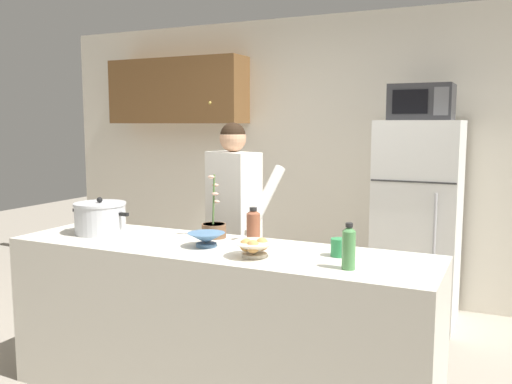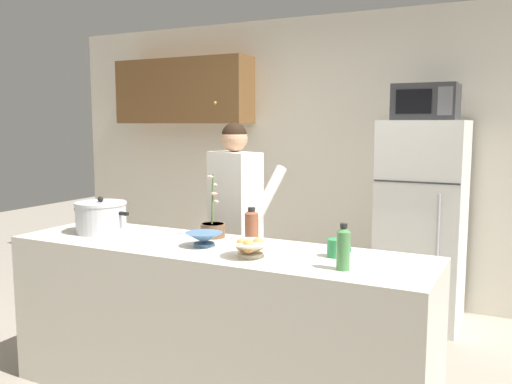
% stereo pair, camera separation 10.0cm
% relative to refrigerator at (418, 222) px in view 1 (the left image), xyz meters
% --- Properties ---
extents(back_wall_unit, '(6.00, 0.48, 2.60)m').
position_rel_refrigerator_xyz_m(back_wall_unit, '(-1.07, 0.42, 0.57)').
color(back_wall_unit, silver).
rests_on(back_wall_unit, ground).
extents(kitchen_island, '(2.50, 0.68, 0.92)m').
position_rel_refrigerator_xyz_m(kitchen_island, '(-0.84, -1.85, -0.36)').
color(kitchen_island, silver).
rests_on(kitchen_island, ground).
extents(refrigerator, '(0.64, 0.68, 1.64)m').
position_rel_refrigerator_xyz_m(refrigerator, '(0.00, 0.00, 0.00)').
color(refrigerator, white).
rests_on(refrigerator, ground).
extents(microwave, '(0.48, 0.37, 0.28)m').
position_rel_refrigerator_xyz_m(microwave, '(0.00, -0.02, 0.96)').
color(microwave, '#2D2D30').
rests_on(microwave, refrigerator).
extents(person_near_pot, '(0.60, 0.55, 1.62)m').
position_rel_refrigerator_xyz_m(person_near_pot, '(-1.13, -1.04, 0.19)').
color(person_near_pot, '#726656').
rests_on(person_near_pot, ground).
extents(cooking_pot, '(0.44, 0.33, 0.23)m').
position_rel_refrigerator_xyz_m(cooking_pot, '(-1.68, -1.83, 0.20)').
color(cooking_pot, silver).
rests_on(cooking_pot, kitchen_island).
extents(coffee_mug, '(0.13, 0.09, 0.10)m').
position_rel_refrigerator_xyz_m(coffee_mug, '(-0.13, -1.77, 0.15)').
color(coffee_mug, '#2D8C4C').
rests_on(coffee_mug, kitchen_island).
extents(bread_bowl, '(0.24, 0.24, 0.10)m').
position_rel_refrigerator_xyz_m(bread_bowl, '(-0.53, -1.97, 0.15)').
color(bread_bowl, beige).
rests_on(bread_bowl, kitchen_island).
extents(empty_bowl, '(0.21, 0.21, 0.08)m').
position_rel_refrigerator_xyz_m(empty_bowl, '(-0.88, -1.87, 0.15)').
color(empty_bowl, '#4C7299').
rests_on(empty_bowl, kitchen_island).
extents(bottle_near_edge, '(0.07, 0.07, 0.23)m').
position_rel_refrigerator_xyz_m(bottle_near_edge, '(-0.02, -2.00, 0.21)').
color(bottle_near_edge, '#4C8C4C').
rests_on(bottle_near_edge, kitchen_island).
extents(bottle_mid_counter, '(0.08, 0.08, 0.20)m').
position_rel_refrigerator_xyz_m(bottle_mid_counter, '(-0.70, -1.63, 0.20)').
color(bottle_mid_counter, brown).
rests_on(bottle_mid_counter, kitchen_island).
extents(potted_orchid, '(0.15, 0.15, 0.39)m').
position_rel_refrigerator_xyz_m(potted_orchid, '(-0.96, -1.64, 0.16)').
color(potted_orchid, brown).
rests_on(potted_orchid, kitchen_island).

